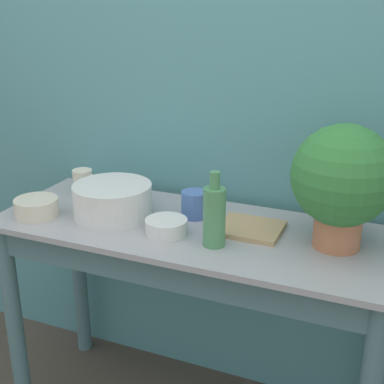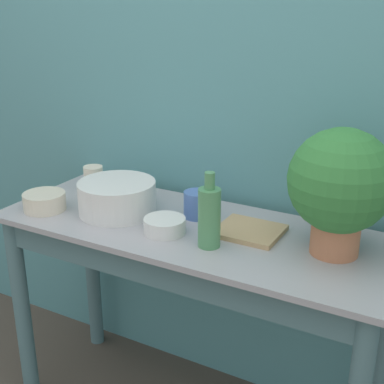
% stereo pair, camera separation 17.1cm
% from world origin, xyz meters
% --- Properties ---
extents(wall_back, '(6.00, 0.05, 2.40)m').
position_xyz_m(wall_back, '(0.00, 0.57, 1.20)').
color(wall_back, teal).
rests_on(wall_back, ground_plane).
extents(counter_table, '(1.33, 0.51, 0.79)m').
position_xyz_m(counter_table, '(0.00, 0.23, 0.61)').
color(counter_table, slate).
rests_on(counter_table, ground_plane).
extents(potted_plant, '(0.30, 0.30, 0.37)m').
position_xyz_m(potted_plant, '(0.46, 0.29, 1.00)').
color(potted_plant, '#B7704C').
rests_on(potted_plant, counter_table).
extents(bowl_wash_large, '(0.27, 0.27, 0.11)m').
position_xyz_m(bowl_wash_large, '(-0.28, 0.24, 0.85)').
color(bowl_wash_large, silver).
rests_on(bowl_wash_large, counter_table).
extents(bottle_tall, '(0.07, 0.07, 0.23)m').
position_xyz_m(bottle_tall, '(0.11, 0.15, 0.89)').
color(bottle_tall, '#4C8C59').
rests_on(bottle_tall, counter_table).
extents(mug_blue, '(0.12, 0.09, 0.09)m').
position_xyz_m(mug_blue, '(-0.02, 0.33, 0.84)').
color(mug_blue, '#4C70B7').
rests_on(mug_blue, counter_table).
extents(mug_cream, '(0.11, 0.07, 0.10)m').
position_xyz_m(mug_cream, '(-0.49, 0.36, 0.84)').
color(mug_cream, beige).
rests_on(mug_cream, counter_table).
extents(bowl_small_cream, '(0.15, 0.15, 0.06)m').
position_xyz_m(bowl_small_cream, '(-0.53, 0.13, 0.82)').
color(bowl_small_cream, beige).
rests_on(bowl_small_cream, counter_table).
extents(bowl_small_enamel_white, '(0.13, 0.13, 0.05)m').
position_xyz_m(bowl_small_enamel_white, '(-0.05, 0.17, 0.81)').
color(bowl_small_enamel_white, silver).
rests_on(bowl_small_enamel_white, counter_table).
extents(tray_board, '(0.20, 0.18, 0.02)m').
position_xyz_m(tray_board, '(0.19, 0.30, 0.80)').
color(tray_board, tan).
rests_on(tray_board, counter_table).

